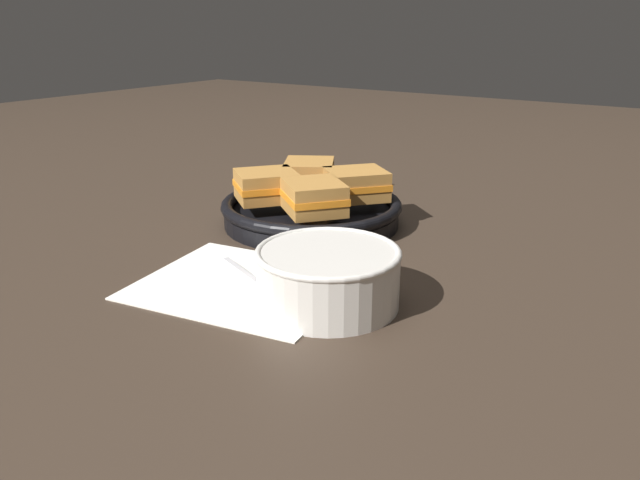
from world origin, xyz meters
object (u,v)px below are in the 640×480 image
object	(u,v)px
spoon	(264,287)
sandwich_far_left	(309,174)
soup_bowl	(328,274)
sandwich_near_right	(356,184)
sandwich_far_right	(266,186)
skillet	(312,211)
sandwich_near_left	(314,197)

from	to	relation	value
spoon	sandwich_far_left	world-z (taller)	sandwich_far_left
soup_bowl	sandwich_near_right	size ratio (longest dim) A/B	1.34
soup_bowl	sandwich_far_right	world-z (taller)	sandwich_far_right
skillet	sandwich_far_right	world-z (taller)	sandwich_far_right
spoon	sandwich_far_left	xyz separation A→B (m)	(-0.15, 0.31, 0.06)
sandwich_near_right	sandwich_far_right	xyz separation A→B (m)	(-0.11, -0.09, 0.00)
skillet	sandwich_far_right	xyz separation A→B (m)	(-0.06, -0.05, 0.04)
soup_bowl	skillet	world-z (taller)	soup_bowl
spoon	sandwich_near_right	bearing A→B (deg)	122.97
sandwich_near_right	sandwich_far_left	distance (m)	0.10
skillet	sandwich_far_left	size ratio (longest dim) A/B	3.35
soup_bowl	sandwich_near_left	distance (m)	0.23
spoon	sandwich_far_right	distance (m)	0.27
sandwich_near_left	sandwich_far_left	size ratio (longest dim) A/B	1.02
sandwich_far_left	sandwich_far_right	size ratio (longest dim) A/B	0.98
sandwich_far_left	sandwich_far_right	world-z (taller)	same
soup_bowl	sandwich_far_left	xyz separation A→B (m)	(-0.23, 0.29, 0.03)
sandwich_near_left	skillet	bearing A→B (deg)	127.10
spoon	sandwich_near_right	distance (m)	0.31
spoon	sandwich_far_left	size ratio (longest dim) A/B	1.24
skillet	sandwich_near_left	size ratio (longest dim) A/B	3.29
soup_bowl	skillet	bearing A→B (deg)	128.30
spoon	skillet	world-z (taller)	skillet
spoon	sandwich_near_left	distance (m)	0.22
sandwich_near_right	sandwich_far_right	world-z (taller)	same
sandwich_near_left	sandwich_far_right	world-z (taller)	same
spoon	sandwich_near_right	xyz separation A→B (m)	(-0.05, 0.30, 0.06)
soup_bowl	skillet	distance (m)	0.31
skillet	sandwich_far_left	bearing A→B (deg)	128.88
spoon	sandwich_near_left	xyz separation A→B (m)	(-0.06, 0.20, 0.06)
skillet	sandwich_far_right	size ratio (longest dim) A/B	3.29
spoon	sandwich_near_left	world-z (taller)	sandwich_near_left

